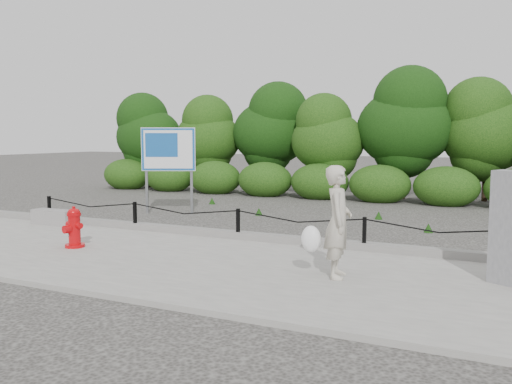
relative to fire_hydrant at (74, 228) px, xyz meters
The scene contains 9 objects.
ground 3.08m from the fire_hydrant, 40.40° to the left, with size 90.00×90.00×0.00m, color #2D2B28.
sidewalk 2.35m from the fire_hydrant, ahead, with size 14.00×4.00×0.08m, color gray.
curb 3.09m from the fire_hydrant, 41.11° to the left, with size 14.00×0.22×0.14m, color slate.
chain_barrier 3.05m from the fire_hydrant, 40.40° to the left, with size 10.06×0.06×0.60m.
treeline 11.56m from the fire_hydrant, 73.52° to the left, with size 20.10×3.47×4.37m.
fire_hydrant is the anchor object (origin of this frame).
pedestrian 4.92m from the fire_hydrant, ahead, with size 0.75×0.66×1.60m.
concrete_block 2.87m from the fire_hydrant, 143.03° to the left, with size 1.04×0.36×0.33m, color gray.
advertising_sign 5.01m from the fire_hydrant, 104.24° to the left, with size 1.33×0.66×2.31m.
Camera 1 is at (4.83, -9.27, 2.10)m, focal length 38.00 mm.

